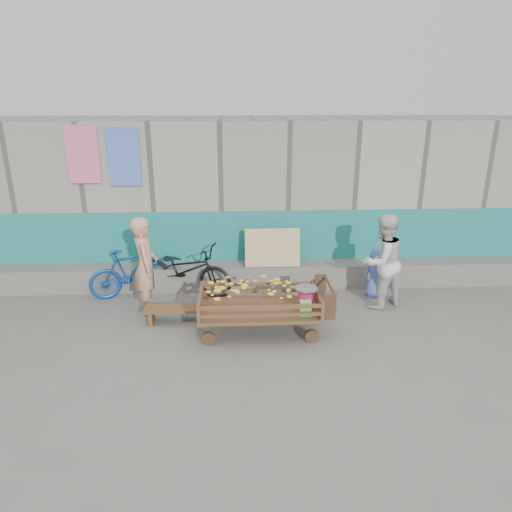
{
  "coord_description": "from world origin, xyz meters",
  "views": [
    {
      "loc": [
        -0.4,
        -5.64,
        3.36
      ],
      "look_at": [
        -0.05,
        1.2,
        1.0
      ],
      "focal_mm": 32.0,
      "sensor_mm": 36.0,
      "label": 1
    }
  ],
  "objects_px": {
    "banana_cart": "(257,298)",
    "child": "(375,273)",
    "vendor_man": "(145,266)",
    "bicycle_dark": "(185,269)",
    "bicycle_blue": "(131,272)",
    "bench": "(178,311)",
    "woman": "(382,262)"
  },
  "relations": [
    {
      "from": "woman",
      "to": "bench",
      "type": "bearing_deg",
      "value": -18.97
    },
    {
      "from": "banana_cart",
      "to": "child",
      "type": "height_order",
      "value": "child"
    },
    {
      "from": "vendor_man",
      "to": "bicycle_dark",
      "type": "xyz_separation_m",
      "value": [
        0.55,
        0.71,
        -0.34
      ]
    },
    {
      "from": "bicycle_blue",
      "to": "bench",
      "type": "bearing_deg",
      "value": -161.92
    },
    {
      "from": "child",
      "to": "bicycle_dark",
      "type": "bearing_deg",
      "value": -15.18
    },
    {
      "from": "vendor_man",
      "to": "bicycle_dark",
      "type": "relative_size",
      "value": 0.9
    },
    {
      "from": "bicycle_dark",
      "to": "child",
      "type": "bearing_deg",
      "value": -73.62
    },
    {
      "from": "banana_cart",
      "to": "child",
      "type": "relative_size",
      "value": 2.24
    },
    {
      "from": "bench",
      "to": "child",
      "type": "height_order",
      "value": "child"
    },
    {
      "from": "woman",
      "to": "bicycle_blue",
      "type": "height_order",
      "value": "woman"
    },
    {
      "from": "bench",
      "to": "vendor_man",
      "type": "xyz_separation_m",
      "value": [
        -0.53,
        0.41,
        0.62
      ]
    },
    {
      "from": "vendor_man",
      "to": "bicycle_blue",
      "type": "bearing_deg",
      "value": 17.88
    },
    {
      "from": "bench",
      "to": "vendor_man",
      "type": "bearing_deg",
      "value": 142.61
    },
    {
      "from": "vendor_man",
      "to": "child",
      "type": "xyz_separation_m",
      "value": [
        3.92,
        0.44,
        -0.37
      ]
    },
    {
      "from": "bench",
      "to": "bicycle_blue",
      "type": "distance_m",
      "value": 1.48
    },
    {
      "from": "bench",
      "to": "child",
      "type": "relative_size",
      "value": 1.19
    },
    {
      "from": "bench",
      "to": "woman",
      "type": "height_order",
      "value": "woman"
    },
    {
      "from": "bicycle_blue",
      "to": "vendor_man",
      "type": "bearing_deg",
      "value": -172.1
    },
    {
      "from": "bench",
      "to": "child",
      "type": "xyz_separation_m",
      "value": [
        3.39,
        0.85,
        0.25
      ]
    },
    {
      "from": "bench",
      "to": "bicycle_blue",
      "type": "height_order",
      "value": "bicycle_blue"
    },
    {
      "from": "banana_cart",
      "to": "vendor_man",
      "type": "distance_m",
      "value": 1.95
    },
    {
      "from": "banana_cart",
      "to": "bicycle_blue",
      "type": "xyz_separation_m",
      "value": [
        -2.17,
        1.52,
        -0.13
      ]
    },
    {
      "from": "vendor_man",
      "to": "bicycle_blue",
      "type": "relative_size",
      "value": 1.1
    },
    {
      "from": "vendor_man",
      "to": "bicycle_blue",
      "type": "height_order",
      "value": "vendor_man"
    },
    {
      "from": "banana_cart",
      "to": "bicycle_blue",
      "type": "height_order",
      "value": "bicycle_blue"
    },
    {
      "from": "bench",
      "to": "child",
      "type": "bearing_deg",
      "value": 14.01
    },
    {
      "from": "bench",
      "to": "bicycle_dark",
      "type": "xyz_separation_m",
      "value": [
        0.01,
        1.12,
        0.28
      ]
    },
    {
      "from": "banana_cart",
      "to": "bench",
      "type": "xyz_separation_m",
      "value": [
        -1.23,
        0.4,
        -0.38
      ]
    },
    {
      "from": "banana_cart",
      "to": "bicycle_dark",
      "type": "height_order",
      "value": "bicycle_dark"
    },
    {
      "from": "bicycle_dark",
      "to": "bicycle_blue",
      "type": "height_order",
      "value": "bicycle_dark"
    },
    {
      "from": "child",
      "to": "bicycle_dark",
      "type": "height_order",
      "value": "bicycle_dark"
    },
    {
      "from": "vendor_man",
      "to": "child",
      "type": "relative_size",
      "value": 1.85
    }
  ]
}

